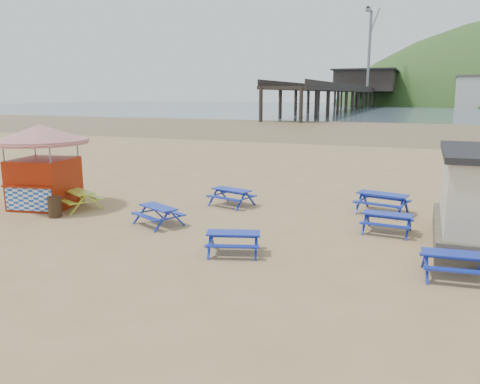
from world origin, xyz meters
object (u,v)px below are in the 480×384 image
at_px(picnic_table_blue_a, 232,197).
at_px(picnic_table_yellow, 78,200).
at_px(picnic_table_blue_b, 382,203).
at_px(ice_cream_kiosk, 42,155).
at_px(litter_bin, 55,207).

xyz_separation_m(picnic_table_blue_a, picnic_table_yellow, (-5.93, -3.02, 0.02)).
height_order(picnic_table_blue_b, ice_cream_kiosk, ice_cream_kiosk).
bearing_deg(litter_bin, picnic_table_yellow, 92.97).
height_order(picnic_table_blue_a, picnic_table_blue_b, picnic_table_blue_b).
relative_size(picnic_table_yellow, ice_cream_kiosk, 0.50).
height_order(picnic_table_blue_a, litter_bin, litter_bin).
relative_size(picnic_table_blue_a, ice_cream_kiosk, 0.45).
xyz_separation_m(ice_cream_kiosk, litter_bin, (1.66, -1.26, -1.85)).
relative_size(picnic_table_blue_b, litter_bin, 2.75).
bearing_deg(picnic_table_blue_b, picnic_table_yellow, -149.08).
height_order(picnic_table_blue_a, picnic_table_yellow, picnic_table_yellow).
height_order(picnic_table_blue_b, litter_bin, picnic_table_blue_b).
height_order(picnic_table_yellow, litter_bin, litter_bin).
distance_m(picnic_table_blue_a, ice_cream_kiosk, 8.39).
height_order(ice_cream_kiosk, litter_bin, ice_cream_kiosk).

